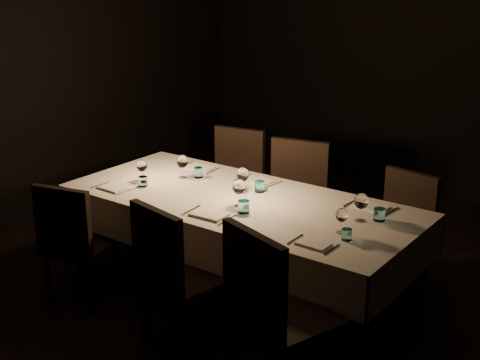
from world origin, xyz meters
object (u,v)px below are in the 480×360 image
Objects in this scene: chair_near_right at (273,309)px; dining_table at (240,209)px; chair_near_center at (173,271)px; chair_far_right at (401,227)px; chair_far_left at (233,180)px; chair_far_center at (294,198)px; chair_near_left at (74,238)px.

dining_table is at bearing -26.93° from chair_near_right.
chair_near_center reaches higher than chair_far_right.
dining_table is 2.60× the size of chair_far_left.
chair_far_center is at bearing -43.35° from chair_near_right.
chair_far_left is at bearing -110.67° from chair_near_left.
chair_near_right is (0.79, -0.08, 0.03)m from chair_near_center.
chair_near_center is at bearing -74.28° from chair_far_left.
chair_far_right is at bearing -11.61° from chair_far_left.
chair_far_center is (-0.01, 0.75, -0.14)m from dining_table.
chair_near_left is 1.73m from chair_near_right.
chair_near_center is (0.94, -0.02, 0.03)m from chair_near_left.
chair_near_left is 0.94× the size of chair_near_center.
chair_near_center reaches higher than chair_near_left.
chair_near_right is at bearing -45.25° from dining_table.
chair_far_center is at bearing 91.14° from dining_table.
chair_near_center is (0.06, -0.78, -0.16)m from dining_table.
dining_table is 2.81× the size of chair_far_right.
chair_far_right is (0.81, 1.56, -0.03)m from chair_near_center.
chair_far_left is at bearing -53.97° from chair_near_center.
chair_far_right reaches higher than dining_table.
chair_far_center reaches higher than chair_near_left.
dining_table is 1.18m from chair_near_left.
chair_near_right reaches higher than chair_near_left.
chair_near_right is 1.65m from chair_far_right.
chair_far_left reaches higher than dining_table.
chair_near_right is 1.05× the size of chair_far_center.
dining_table is 1.11m from chair_far_left.
chair_far_left is 0.98× the size of chair_far_center.
dining_table is 1.19m from chair_far_right.
chair_near_right is at bearing -57.14° from chair_far_left.
chair_near_center is 0.79m from chair_near_right.
chair_far_right is at bearing -72.50° from chair_near_right.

